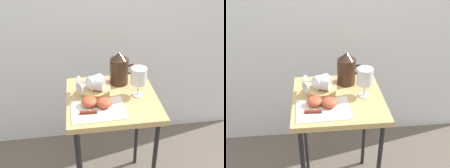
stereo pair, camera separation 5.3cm
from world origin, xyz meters
The scene contains 10 objects.
table centered at (0.00, 0.00, 0.65)m, with size 0.48×0.48×0.74m.
linen_napkin centered at (-0.08, -0.11, 0.74)m, with size 0.27×0.20×0.00m, color silver.
basket_tray centered at (-0.08, 0.05, 0.76)m, with size 0.17×0.17×0.04m, color tan.
pitcher centered at (0.06, 0.14, 0.82)m, with size 0.16×0.11×0.19m.
wine_glass_upright centered at (0.14, 0.00, 0.85)m, with size 0.08×0.08×0.16m.
wine_glass_tipped_near centered at (-0.09, 0.05, 0.81)m, with size 0.16×0.13×0.07m.
wine_glass_tipped_far centered at (-0.08, 0.03, 0.81)m, with size 0.16×0.12×0.07m.
apple_half_left centered at (-0.13, -0.07, 0.76)m, with size 0.08×0.08×0.04m, color #C15133.
apple_half_right centered at (-0.05, -0.09, 0.76)m, with size 0.08×0.08×0.04m, color #C15133.
knife centered at (-0.10, -0.14, 0.75)m, with size 0.23×0.02×0.01m.
Camera 1 is at (-0.17, -1.15, 1.50)m, focal length 41.62 mm.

